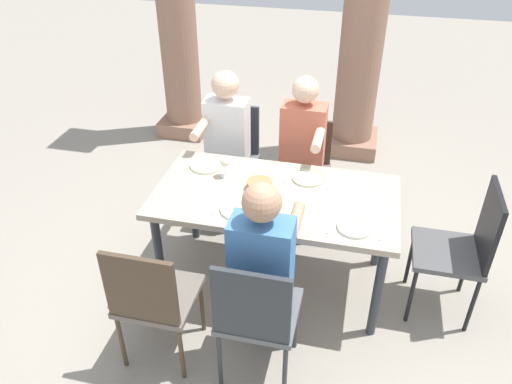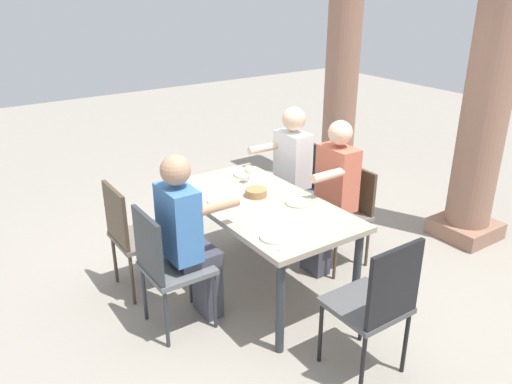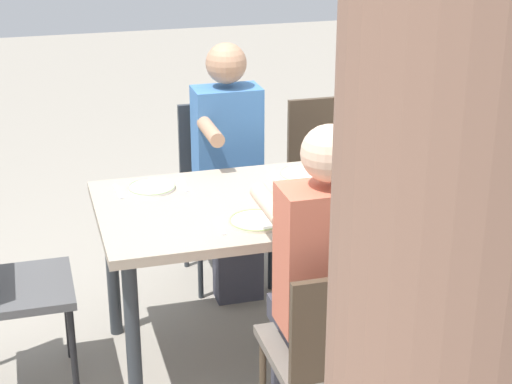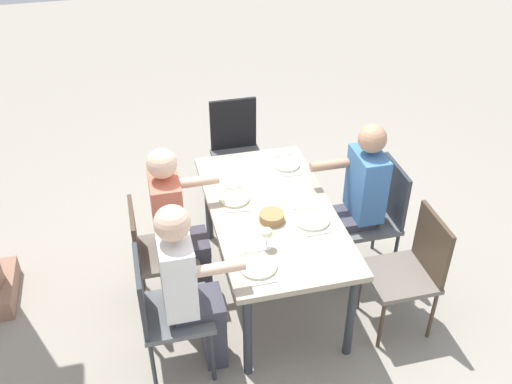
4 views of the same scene
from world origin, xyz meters
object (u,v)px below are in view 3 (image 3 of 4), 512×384
stone_column_centre (457,280)px  chair_mid_north (334,349)px  chair_west_south (330,172)px  chair_mid_south (223,179)px  plate_0 (423,203)px  diner_guest_third (230,163)px  bread_basket (311,191)px  chair_west_north (489,319)px  plate_2 (257,221)px  wine_glass_0 (378,175)px  diner_woman_green (318,280)px  dining_table (282,214)px  plate_1 (306,174)px  plate_3 (152,187)px  diner_man_white (470,261)px

stone_column_centre → chair_mid_north: bearing=-103.9°
chair_west_south → chair_mid_south: bearing=0.0°
chair_mid_south → stone_column_centre: (0.33, 3.04, 0.97)m
plate_0 → chair_west_south: bearing=-89.4°
diner_guest_third → bread_basket: size_ratio=7.69×
chair_west_north → bread_basket: chair_west_north is taller
plate_2 → chair_mid_south: bearing=-96.2°
chair_mid_north → wine_glass_0: wine_glass_0 is taller
diner_woman_green → plate_2: bearing=-75.2°
dining_table → chair_mid_south: size_ratio=1.72×
chair_west_south → diner_guest_third: 0.67m
dining_table → diner_guest_third: bearing=-84.0°
plate_1 → plate_2: (0.37, 0.47, 0.00)m
diner_woman_green → plate_3: (0.47, -0.92, 0.07)m
chair_west_north → plate_3: size_ratio=4.37×
diner_woman_green → chair_mid_north: bearing=90.9°
chair_mid_north → diner_woman_green: (0.00, -0.18, 0.19)m
chair_west_south → diner_guest_third: size_ratio=0.70×
diner_guest_third → plate_2: (0.11, 0.91, 0.07)m
diner_woman_green → chair_west_south: bearing=-112.1°
plate_1 → diner_man_white: bearing=111.7°
plate_2 → dining_table: bearing=-128.3°
diner_guest_third → plate_3: bearing=41.5°
plate_0 → plate_2: bearing=-0.5°
chair_west_north → stone_column_centre: stone_column_centre is taller
chair_mid_north → chair_mid_south: (-0.00, -1.70, 0.03)m
plate_0 → bread_basket: size_ratio=1.43×
chair_west_north → plate_0: (-0.01, -0.61, 0.23)m
diner_woman_green → bread_basket: bearing=-106.8°
wine_glass_0 → diner_woman_green: bearing=49.0°
chair_west_north → chair_mid_south: bearing=-70.2°
chair_west_south → diner_man_white: (-0.00, 1.53, 0.18)m
dining_table → stone_column_centre: (0.40, 2.19, 0.83)m
diner_man_white → plate_2: (0.73, -0.44, 0.07)m
dining_table → plate_2: (0.19, 0.23, 0.09)m
dining_table → diner_guest_third: diner_guest_third is taller
wine_glass_0 → plate_1: size_ratio=0.65×
stone_column_centre → wine_glass_0: bearing=-111.0°
plate_3 → bread_basket: 0.72m
chair_west_south → plate_2: 1.33m
stone_column_centre → plate_0: size_ratio=12.62×
dining_table → diner_man_white: diner_man_white is taller
plate_0 → plate_2: same height
plate_3 → plate_1: bearing=178.0°
plate_3 → chair_west_north: bearing=134.3°
chair_mid_north → chair_mid_south: bearing=-90.0°
chair_west_south → plate_1: bearing=60.0°
chair_mid_south → plate_3: bearing=51.7°
chair_west_north → bread_basket: 0.95m
chair_west_north → chair_mid_south: 1.81m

